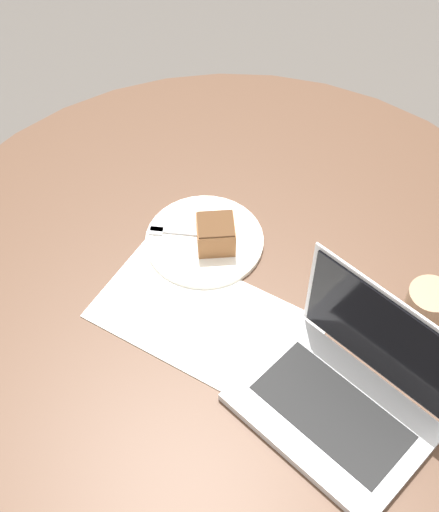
# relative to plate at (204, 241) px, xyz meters

# --- Properties ---
(ground_plane) EXTENTS (12.00, 12.00, 0.00)m
(ground_plane) POSITION_rel_plate_xyz_m (-0.13, 0.06, -0.75)
(ground_plane) COLOR #4C4742
(dining_table) EXTENTS (1.34, 1.34, 0.74)m
(dining_table) POSITION_rel_plate_xyz_m (-0.13, 0.06, -0.12)
(dining_table) COLOR #4C3323
(dining_table) RESTS_ON ground_plane
(paper_document) EXTENTS (0.44, 0.30, 0.00)m
(paper_document) POSITION_rel_plate_xyz_m (-0.13, 0.13, -0.00)
(paper_document) COLOR white
(paper_document) RESTS_ON dining_table
(plate) EXTENTS (0.23, 0.23, 0.01)m
(plate) POSITION_rel_plate_xyz_m (0.00, 0.00, 0.00)
(plate) COLOR silver
(plate) RESTS_ON dining_table
(cake_slice) EXTENTS (0.10, 0.10, 0.06)m
(cake_slice) POSITION_rel_plate_xyz_m (-0.03, -0.01, 0.04)
(cake_slice) COLOR brown
(cake_slice) RESTS_ON plate
(fork) EXTENTS (0.15, 0.12, 0.00)m
(fork) POSITION_rel_plate_xyz_m (0.04, 0.02, 0.01)
(fork) COLOR silver
(fork) RESTS_ON plate
(coffee_glass) EXTENTS (0.08, 0.08, 0.11)m
(coffee_glass) POSITION_rel_plate_xyz_m (-0.43, -0.11, 0.05)
(coffee_glass) COLOR #997556
(coffee_glass) RESTS_ON dining_table
(laptop) EXTENTS (0.32, 0.23, 0.23)m
(laptop) POSITION_rel_plate_xyz_m (-0.41, 0.10, 0.03)
(laptop) COLOR silver
(laptop) RESTS_ON dining_table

